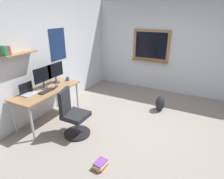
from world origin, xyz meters
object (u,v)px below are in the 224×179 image
Objects in this scene: laptop at (28,91)px; monitor_secondary at (55,72)px; keyboard at (47,91)px; computer_mouse at (56,86)px; book_stack_on_floor at (100,165)px; desk at (47,93)px; backpack at (160,103)px; coffee_mug at (68,79)px; office_chair at (73,116)px; monitor_primary at (43,76)px.

monitor_secondary is (0.75, -0.05, 0.22)m from laptop.
monitor_secondary is at bearing 20.07° from keyboard.
laptop is 0.84× the size of keyboard.
computer_mouse is 2.01m from book_stack_on_floor.
book_stack_on_floor is (-0.37, -1.87, -0.74)m from laptop.
desk is 0.55m from monitor_secondary.
coffee_mug is at bearing 115.45° from backpack.
backpack reaches higher than book_stack_on_floor.
book_stack_on_floor is at bearing -119.91° from office_chair.
laptop is at bearing 156.23° from desk.
desk is 4.05× the size of keyboard.
office_chair is 10.33× the size of coffee_mug.
laptop is 1.00m from coffee_mug.
desk is 0.14m from keyboard.
keyboard is (-0.07, -0.08, 0.08)m from desk.
backpack is at bearing -54.56° from computer_mouse.
laptop reaches higher than coffee_mug.
laptop is 0.59m from computer_mouse.
desk reaches higher than backpack.
coffee_mug is 2.33m from backpack.
computer_mouse reaches higher than backpack.
backpack is at bearing -60.86° from monitor_secondary.
keyboard is at bearing -133.94° from desk.
desk is 0.36m from monitor_primary.
monitor_primary reaches higher than office_chair.
office_chair is 1.10m from monitor_primary.
keyboard is 2.66m from backpack.
book_stack_on_floor is at bearing -112.22° from monitor_primary.
monitor_secondary reaches higher than desk.
office_chair is at bearing -97.74° from keyboard.
laptop reaches higher than computer_mouse.
laptop is at bearing 172.66° from monitor_primary.
office_chair is 0.88m from computer_mouse.
computer_mouse is at bearing -22.63° from laptop.
monitor_primary is (0.04, 0.10, 0.34)m from desk.
keyboard is at bearing 82.26° from office_chair.
monitor_secondary is 4.46× the size of computer_mouse.
backpack is 2.35m from book_stack_on_floor.
computer_mouse is 0.45m from coffee_mug.
coffee_mug reaches higher than computer_mouse.
book_stack_on_floor is at bearing -111.03° from keyboard.
laptop is at bearing 139.22° from keyboard.
desk is 1.96m from book_stack_on_floor.
office_chair is at bearing -137.04° from coffee_mug.
coffee_mug is at bearing 51.34° from book_stack_on_floor.
laptop is 0.35m from keyboard.
desk is 4.83× the size of laptop.
desk is 16.27× the size of coffee_mug.
backpack is at bearing -48.50° from laptop.
monitor_primary reaches higher than backpack.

